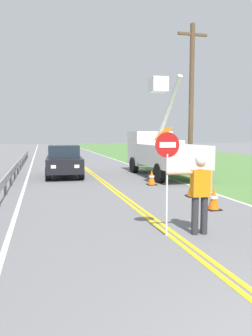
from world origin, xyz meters
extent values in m
cube|color=#517F3D|center=(11.60, 20.00, 0.00)|extent=(16.00, 110.00, 0.01)
cube|color=yellow|center=(-0.09, 20.00, 0.01)|extent=(0.11, 110.00, 0.01)
cube|color=yellow|center=(0.09, 20.00, 0.01)|extent=(0.11, 110.00, 0.01)
cube|color=silver|center=(3.60, 20.00, 0.01)|extent=(0.12, 110.00, 0.01)
cube|color=silver|center=(-3.60, 20.00, 0.01)|extent=(0.12, 110.00, 0.01)
cylinder|color=#2D2D33|center=(0.73, 4.72, 0.44)|extent=(0.16, 0.16, 0.88)
cylinder|color=#2D2D33|center=(0.51, 4.74, 0.44)|extent=(0.16, 0.16, 0.88)
cube|color=orange|center=(0.62, 4.73, 1.18)|extent=(0.42, 0.28, 0.60)
cylinder|color=tan|center=(0.12, 4.77, 1.43)|extent=(0.61, 0.15, 0.09)
cylinder|color=tan|center=(0.86, 4.70, 1.21)|extent=(0.09, 0.09, 0.48)
sphere|color=tan|center=(0.62, 4.73, 1.65)|extent=(0.22, 0.22, 0.22)
sphere|color=white|center=(0.62, 4.73, 1.70)|extent=(0.25, 0.25, 0.25)
cylinder|color=silver|center=(-0.15, 4.80, 0.92)|extent=(0.04, 0.04, 1.85)
cylinder|color=#B71414|center=(-0.15, 4.80, 2.05)|extent=(0.56, 0.03, 0.56)
cube|color=white|center=(-0.15, 4.78, 2.05)|extent=(0.38, 0.01, 0.12)
cube|color=white|center=(3.58, 13.58, 1.21)|extent=(2.35, 4.62, 1.10)
cube|color=white|center=(3.54, 17.03, 1.46)|extent=(2.22, 2.12, 2.00)
cube|color=#1E2833|center=(3.53, 18.06, 1.76)|extent=(1.98, 0.08, 0.90)
cylinder|color=silver|center=(3.59, 12.66, 1.88)|extent=(0.56, 0.56, 0.24)
cylinder|color=silver|center=(3.57, 14.11, 3.53)|extent=(0.27, 3.08, 3.20)
cube|color=white|center=(3.56, 15.57, 5.04)|extent=(0.91, 0.91, 0.80)
cube|color=orange|center=(2.41, 11.77, 2.31)|extent=(0.60, 0.81, 0.59)
cylinder|color=black|center=(2.51, 16.82, 0.46)|extent=(0.33, 0.92, 0.92)
cylinder|color=black|center=(4.57, 16.84, 0.46)|extent=(0.33, 0.92, 0.92)
cylinder|color=black|center=(2.56, 12.54, 0.46)|extent=(0.33, 0.92, 0.92)
cylinder|color=black|center=(4.62, 12.56, 0.46)|extent=(0.33, 0.92, 0.92)
cube|color=black|center=(-1.67, 15.88, 0.70)|extent=(2.02, 4.18, 0.72)
cube|color=#1E2833|center=(-1.66, 16.13, 1.38)|extent=(1.69, 1.79, 0.64)
cube|color=#EAEACC|center=(-1.21, 13.83, 0.75)|extent=(0.24, 0.07, 0.16)
cube|color=#EAEACC|center=(-2.31, 13.88, 0.75)|extent=(0.24, 0.07, 0.16)
cylinder|color=black|center=(-0.91, 14.58, 0.34)|extent=(0.31, 0.69, 0.68)
cylinder|color=black|center=(-2.55, 14.65, 0.34)|extent=(0.31, 0.69, 0.68)
cylinder|color=black|center=(-0.80, 17.12, 0.34)|extent=(0.31, 0.69, 0.68)
cylinder|color=black|center=(-2.43, 17.19, 0.34)|extent=(0.31, 0.69, 0.68)
cylinder|color=brown|center=(5.75, 15.94, 4.31)|extent=(0.28, 0.28, 8.62)
cube|color=brown|center=(5.75, 15.94, 8.02)|extent=(1.80, 0.14, 0.14)
cone|color=orange|center=(2.18, 6.83, 0.35)|extent=(0.36, 0.36, 0.70)
cylinder|color=white|center=(2.18, 6.83, 0.39)|extent=(0.25, 0.25, 0.08)
cube|color=black|center=(2.18, 6.83, 0.01)|extent=(0.40, 0.40, 0.03)
cone|color=orange|center=(2.48, 8.92, 0.35)|extent=(0.36, 0.36, 0.70)
cylinder|color=white|center=(2.48, 8.92, 0.39)|extent=(0.25, 0.25, 0.08)
cube|color=black|center=(2.48, 8.92, 0.01)|extent=(0.40, 0.40, 0.03)
cone|color=orange|center=(1.97, 11.97, 0.35)|extent=(0.36, 0.36, 0.70)
cylinder|color=white|center=(1.97, 11.97, 0.39)|extent=(0.25, 0.25, 0.08)
cube|color=black|center=(1.97, 11.97, 0.01)|extent=(0.40, 0.40, 0.03)
cube|color=#9EA0A3|center=(-4.20, 16.73, 0.55)|extent=(0.06, 32.00, 0.32)
cube|color=#4C4C51|center=(-4.20, 11.01, 0.28)|extent=(0.10, 0.10, 0.55)
cube|color=#4C4C51|center=(-4.20, 13.30, 0.28)|extent=(0.10, 0.10, 0.55)
cube|color=#4C4C51|center=(-4.20, 15.58, 0.28)|extent=(0.10, 0.10, 0.55)
cube|color=#4C4C51|center=(-4.20, 17.87, 0.28)|extent=(0.10, 0.10, 0.55)
cube|color=#4C4C51|center=(-4.20, 20.15, 0.28)|extent=(0.10, 0.10, 0.55)
cube|color=#4C4C51|center=(-4.20, 22.44, 0.28)|extent=(0.10, 0.10, 0.55)
cube|color=#4C4C51|center=(-4.20, 24.73, 0.28)|extent=(0.10, 0.10, 0.55)
cube|color=#4C4C51|center=(-4.20, 27.01, 0.28)|extent=(0.10, 0.10, 0.55)
cube|color=#4C4C51|center=(-4.20, 29.30, 0.28)|extent=(0.10, 0.10, 0.55)
cube|color=#4C4C51|center=(-4.20, 31.58, 0.28)|extent=(0.10, 0.10, 0.55)
camera|label=1|loc=(-2.84, -1.92, 2.28)|focal=34.90mm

